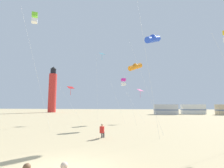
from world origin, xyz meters
name	(u,v)px	position (x,y,z in m)	size (l,w,h in m)	color
kite_flyer_standing	(102,130)	(0.32, 7.11, 0.61)	(0.35, 0.51, 1.16)	red
kite_diamond_scarlet	(71,89)	(-6.79, 18.36, 5.16)	(3.21, 2.95, 5.56)	silver
kite_diamond_cyan	(102,57)	(-2.70, 22.14, 11.19)	(1.78, 1.78, 11.96)	silver
kite_diamond_rainbow	(140,91)	(3.90, 21.34, 4.90)	(3.13, 3.13, 5.29)	silver
kite_box_lime	(35,18)	(-7.98, 9.88, 12.32)	(2.84, 2.84, 12.92)	silver
kite_tube_orange	(135,67)	(3.17, 17.69, 8.21)	(3.04, 3.05, 8.91)	silver
kite_tube_blue	(153,39)	(5.10, 11.73, 9.95)	(3.68, 3.86, 10.66)	silver
kite_box_magenta	(123,82)	(1.26, 20.63, 6.38)	(2.52, 2.52, 6.96)	silver
lighthouse_distant	(52,91)	(-26.57, 51.59, 7.84)	(2.80, 2.80, 16.80)	red
rv_van_silver	(166,109)	(11.77, 43.20, 1.39)	(6.44, 2.35, 2.80)	#B7BABF
rv_van_white	(193,109)	(19.97, 45.79, 1.39)	(6.51, 2.53, 2.80)	white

